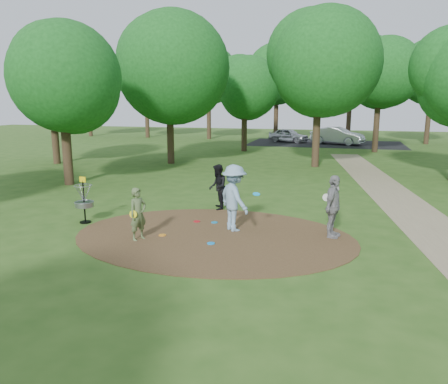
# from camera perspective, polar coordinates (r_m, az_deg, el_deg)

# --- Properties ---
(ground) EXTENTS (100.00, 100.00, 0.00)m
(ground) POSITION_cam_1_polar(r_m,az_deg,el_deg) (13.03, -1.39, -5.79)
(ground) COLOR #2D5119
(ground) RESTS_ON ground
(dirt_clearing) EXTENTS (8.40, 8.40, 0.02)m
(dirt_clearing) POSITION_cam_1_polar(r_m,az_deg,el_deg) (13.03, -1.39, -5.75)
(dirt_clearing) COLOR #47301C
(dirt_clearing) RESTS_ON ground
(footpath) EXTENTS (7.55, 39.89, 0.01)m
(footpath) POSITION_cam_1_polar(r_m,az_deg,el_deg) (14.74, 26.19, -4.91)
(footpath) COLOR #8C7A5B
(footpath) RESTS_ON ground
(parking_lot) EXTENTS (14.00, 8.00, 0.01)m
(parking_lot) POSITION_cam_1_polar(r_m,az_deg,el_deg) (42.11, 13.10, 6.19)
(parking_lot) COLOR black
(parking_lot) RESTS_ON ground
(player_observer_with_disc) EXTENTS (0.57, 0.66, 1.54)m
(player_observer_with_disc) POSITION_cam_1_polar(r_m,az_deg,el_deg) (12.72, -11.16, -2.86)
(player_observer_with_disc) COLOR #51663B
(player_observer_with_disc) RESTS_ON ground
(player_throwing_with_disc) EXTENTS (1.58, 1.48, 2.06)m
(player_throwing_with_disc) POSITION_cam_1_polar(r_m,az_deg,el_deg) (13.33, 1.35, -0.80)
(player_throwing_with_disc) COLOR #7FA3BE
(player_throwing_with_disc) RESTS_ON ground
(player_walking_with_disc) EXTENTS (0.84, 0.96, 1.68)m
(player_walking_with_disc) POSITION_cam_1_polar(r_m,az_deg,el_deg) (16.00, -0.84, 0.65)
(player_walking_with_disc) COLOR black
(player_walking_with_disc) RESTS_ON ground
(player_waiting_with_disc) EXTENTS (0.70, 1.17, 1.86)m
(player_waiting_with_disc) POSITION_cam_1_polar(r_m,az_deg,el_deg) (13.05, 14.05, -1.89)
(player_waiting_with_disc) COLOR gray
(player_waiting_with_disc) RESTS_ON ground
(disc_ground_cyan) EXTENTS (0.22, 0.22, 0.02)m
(disc_ground_cyan) POSITION_cam_1_polar(r_m,az_deg,el_deg) (14.36, -1.26, -3.99)
(disc_ground_cyan) COLOR #1784BD
(disc_ground_cyan) RESTS_ON dirt_clearing
(disc_ground_blue) EXTENTS (0.22, 0.22, 0.02)m
(disc_ground_blue) POSITION_cam_1_polar(r_m,az_deg,el_deg) (12.31, -1.72, -6.72)
(disc_ground_blue) COLOR #0D8EED
(disc_ground_blue) RESTS_ON dirt_clearing
(disc_ground_red) EXTENTS (0.22, 0.22, 0.02)m
(disc_ground_red) POSITION_cam_1_polar(r_m,az_deg,el_deg) (14.51, -3.57, -3.85)
(disc_ground_red) COLOR red
(disc_ground_red) RESTS_ON dirt_clearing
(car_left) EXTENTS (4.17, 2.78, 1.32)m
(car_left) POSITION_cam_1_polar(r_m,az_deg,el_deg) (42.75, 8.44, 7.33)
(car_left) COLOR #B4B5BD
(car_left) RESTS_ON ground
(car_right) EXTENTS (5.05, 3.19, 1.57)m
(car_right) POSITION_cam_1_polar(r_m,az_deg,el_deg) (41.47, 14.57, 7.12)
(car_right) COLOR #B4B9BC
(car_right) RESTS_ON ground
(disc_ground_orange) EXTENTS (0.22, 0.22, 0.02)m
(disc_ground_orange) POSITION_cam_1_polar(r_m,az_deg,el_deg) (13.16, -8.05, -5.59)
(disc_ground_orange) COLOR orange
(disc_ground_orange) RESTS_ON dirt_clearing
(disc_golf_basket) EXTENTS (0.63, 0.63, 1.54)m
(disc_golf_basket) POSITION_cam_1_polar(r_m,az_deg,el_deg) (14.94, -17.85, -0.60)
(disc_golf_basket) COLOR black
(disc_golf_basket) RESTS_ON ground
(tree_ring) EXTENTS (37.26, 45.19, 9.11)m
(tree_ring) POSITION_cam_1_polar(r_m,az_deg,el_deg) (21.51, 8.40, 15.11)
(tree_ring) COLOR #332316
(tree_ring) RESTS_ON ground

